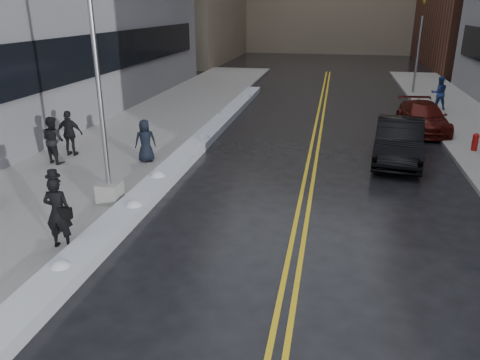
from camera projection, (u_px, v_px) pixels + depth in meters
The scene contains 15 objects.
ground at pixel (196, 248), 11.88m from camera, with size 160.00×160.00×0.00m, color black.
sidewalk_west at pixel (139, 134), 22.10m from camera, with size 5.50×50.00×0.15m, color gray.
lane_line_left at pixel (312, 145), 20.63m from camera, with size 0.12×50.00×0.01m, color gold.
lane_line_right at pixel (318, 145), 20.57m from camera, with size 0.12×50.00×0.01m, color gold.
snow_ridge at pixel (194, 148), 19.62m from camera, with size 0.90×30.00×0.34m, color #B7B8C0.
lamppost at pixel (103, 126), 13.44m from camera, with size 0.65×0.65×7.62m.
fire_hydrant at pixel (475, 141), 19.21m from camera, with size 0.26×0.26×0.73m.
traffic_signal at pixel (419, 44), 31.16m from camera, with size 0.16×0.20×6.00m.
pedestrian_fedora at pixel (58, 212), 11.32m from camera, with size 0.67×0.44×1.84m, color black.
pedestrian_b at pixel (53, 140), 17.56m from camera, with size 0.86×0.67×1.78m, color black.
pedestrian_c at pixel (145, 141), 17.74m from camera, with size 0.79×0.52×1.62m, color black.
pedestrian_d at pixel (70, 133), 18.42m from camera, with size 1.05×0.44×1.80m, color black.
pedestrian_east at pixel (439, 93), 26.73m from camera, with size 0.91×0.71×1.87m, color navy.
car_black at pixel (399, 141), 18.27m from camera, with size 1.73×4.97×1.64m, color black.
car_maroon at pixel (423, 117), 22.72m from camera, with size 1.91×4.70×1.36m, color #470F0B.
Camera 1 is at (3.17, -10.10, 5.77)m, focal length 35.00 mm.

